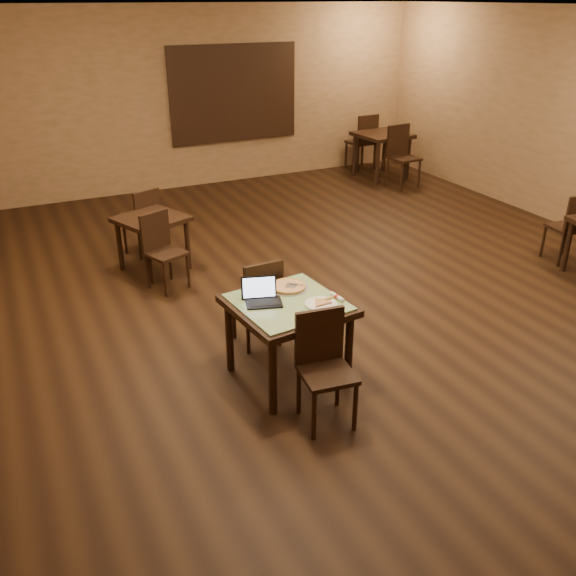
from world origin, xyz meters
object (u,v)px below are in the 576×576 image
pizza_pan (288,287)px  other_table_a_chair_near (401,152)px  chair_main_near (324,361)px  chair_main_far (260,298)px  other_table_c_chair_far (572,224)px  other_table_a_chair_far (364,139)px  tiled_table (288,312)px  other_table_b_chair_far (144,218)px  other_table_b_chair_near (161,246)px  other_table_b (152,226)px  laptop (262,296)px  other_table_a (382,141)px

pizza_pan → other_table_a_chair_near: 6.18m
chair_main_near → chair_main_far: (-0.01, 1.24, -0.01)m
other_table_c_chair_far → chair_main_near: bearing=27.4°
other_table_a_chair_near → other_table_a_chair_far: same height
tiled_table → pizza_pan: bearing=57.3°
tiled_table → other_table_b_chair_far: size_ratio=1.14×
tiled_table → other_table_b_chair_near: other_table_b_chair_near is taller
tiled_table → other_table_b: tiled_table is taller
chair_main_far → other_table_b: (-0.45, 2.26, 0.06)m
other_table_b_chair_far → tiled_table: bearing=74.9°
chair_main_far → other_table_a_chair_far: bearing=-132.4°
other_table_b → other_table_c_chair_far: (4.79, -2.08, -0.06)m
other_table_b → other_table_b_chair_far: other_table_b_chair_far is taller
other_table_a_chair_near → other_table_b_chair_near: (-4.94, -2.27, -0.10)m
tiled_table → laptop: size_ratio=2.91×
tiled_table → other_table_a_chair_far: size_ratio=0.95×
chair_main_far → laptop: size_ratio=2.62×
other_table_b_chair_far → chair_main_near: bearing=74.0°
tiled_table → other_table_a_chair_near: 6.43m
chair_main_near → chair_main_far: 1.24m
other_table_a_chair_far → chair_main_far: bearing=45.8°
laptop → chair_main_near: bearing=-56.7°
other_table_b → other_table_b_chair_near: 0.53m
tiled_table → chair_main_near: chair_main_near is taller
chair_main_near → pizza_pan: bearing=89.7°
tiled_table → pizza_pan: size_ratio=2.78×
chair_main_near → pizza_pan: size_ratio=2.54×
chair_main_far → pizza_pan: size_ratio=2.50×
other_table_c_chair_far → other_table_b_chair_near: bearing=-8.6°
pizza_pan → other_table_c_chair_far: size_ratio=0.40×
other_table_a_chair_near → other_table_c_chair_far: (-0.12, -3.83, -0.09)m
laptop → other_table_a_chair_near: 6.50m
other_table_a → other_table_a_chair_near: other_table_a_chair_near is taller
tiled_table → other_table_a: (4.47, 5.25, 0.03)m
other_table_c_chair_far → tiled_table: bearing=19.7°
chair_main_far → other_table_a_chair_far: (4.48, 5.25, 0.09)m
other_table_a → other_table_c_chair_far: (-0.13, -4.45, -0.17)m
other_table_a_chair_far → other_table_a: bearing=85.7°
chair_main_near → chair_main_far: size_ratio=1.02×
chair_main_near → other_table_a: chair_main_near is taller
other_table_a_chair_far → laptop: bearing=47.2°
other_table_a_chair_far → other_table_b_chair_near: size_ratio=1.20×
pizza_pan → other_table_b: pizza_pan is taller
tiled_table → chair_main_near: 0.63m
other_table_a_chair_near → other_table_b_chair_far: 5.03m
other_table_b_chair_near → other_table_b_chair_far: same height
other_table_b → other_table_a_chair_far: bearing=9.2°
laptop → other_table_a_chair_near: size_ratio=0.33×
other_table_a_chair_near → other_table_b_chair_far: bearing=-169.7°
chair_main_far → laptop: bearing=66.8°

